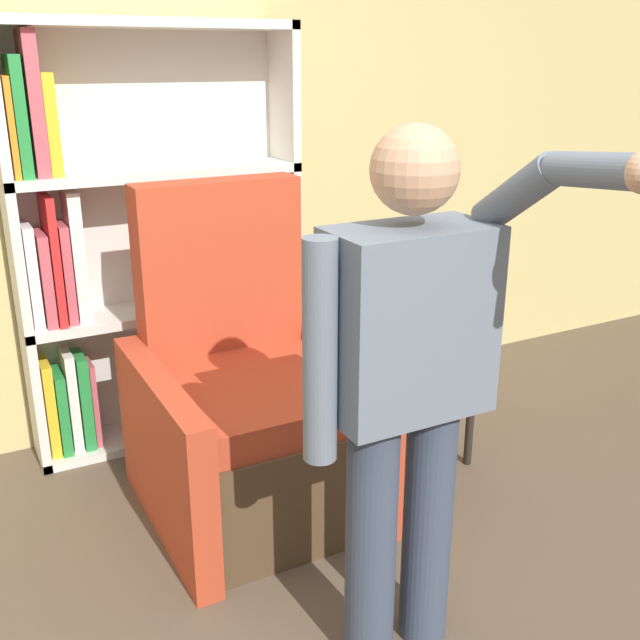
{
  "coord_description": "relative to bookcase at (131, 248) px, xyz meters",
  "views": [
    {
      "loc": [
        -0.74,
        -1.4,
        1.74
      ],
      "look_at": [
        0.32,
        0.6,
        0.94
      ],
      "focal_mm": 42.0,
      "sensor_mm": 36.0,
      "label": 1
    }
  ],
  "objects": [
    {
      "name": "table_lamp",
      "position": [
        1.06,
        -0.79,
        0.05
      ],
      "size": [
        0.23,
        0.23,
        0.44
      ],
      "color": "#B7B2A8",
      "rests_on": "side_table"
    },
    {
      "name": "side_table",
      "position": [
        1.06,
        -0.79,
        -0.43
      ],
      "size": [
        0.36,
        0.36,
        0.66
      ],
      "color": "black",
      "rests_on": "ground_plane"
    },
    {
      "name": "armchair",
      "position": [
        0.26,
        -0.74,
        -0.55
      ],
      "size": [
        0.88,
        0.94,
        1.28
      ],
      "color": "#4C3823",
      "rests_on": "ground_plane"
    },
    {
      "name": "person_standing",
      "position": [
        0.32,
        -1.73,
        -0.02
      ],
      "size": [
        0.6,
        0.78,
        1.59
      ],
      "color": "#384256",
      "rests_on": "ground_plane"
    },
    {
      "name": "wall_back",
      "position": [
        -0.03,
        0.16,
        0.47
      ],
      "size": [
        8.0,
        0.06,
        2.8
      ],
      "color": "tan",
      "rests_on": "ground_plane"
    },
    {
      "name": "bookcase",
      "position": [
        0.0,
        0.0,
        0.0
      ],
      "size": [
        1.28,
        0.28,
        1.89
      ],
      "color": "silver",
      "rests_on": "ground_plane"
    }
  ]
}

